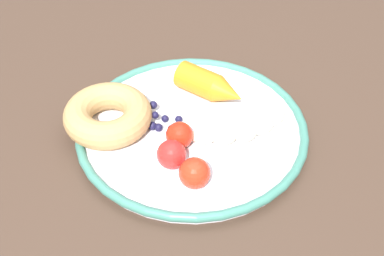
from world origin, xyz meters
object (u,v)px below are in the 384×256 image
dining_table (164,160)px  tomato_near (183,134)px  banana (243,130)px  tomato_mid (172,154)px  carrot_orange (211,86)px  donut (108,115)px  tomato_far (195,173)px  blueberry_pile (161,120)px  plate (192,130)px

dining_table → tomato_near: 0.12m
banana → tomato_mid: 0.10m
dining_table → carrot_orange: size_ratio=10.43×
donut → tomato_far: size_ratio=3.08×
banana → tomato_far: 0.10m
blueberry_pile → tomato_far: size_ratio=1.48×
dining_table → donut: 0.13m
dining_table → blueberry_pile: bearing=-112.6°
banana → blueberry_pile: 0.11m
banana → blueberry_pile: size_ratio=2.55×
tomato_near → tomato_mid: (-0.03, -0.03, 0.00)m
plate → blueberry_pile: bearing=145.5°
plate → tomato_mid: size_ratio=8.44×
dining_table → blueberry_pile: size_ratio=19.84×
blueberry_pile → carrot_orange: bearing=16.5°
plate → tomato_far: bearing=-112.6°
banana → donut: 0.18m
banana → tomato_near: 0.08m
tomato_far → plate: bearing=67.4°
tomato_near → tomato_far: 0.07m
tomato_far → dining_table: bearing=85.6°
carrot_orange → banana: bearing=-88.4°
plate → tomato_mid: 0.07m
plate → carrot_orange: (0.05, 0.05, 0.02)m
banana → donut: size_ratio=1.22×
banana → carrot_orange: size_ratio=1.34×
carrot_orange → tomato_far: 0.17m
tomato_far → tomato_near: bearing=77.8°
donut → carrot_orange: bearing=-0.6°
carrot_orange → tomato_mid: carrot_orange is taller
banana → donut: (-0.15, 0.09, 0.01)m
tomato_mid → tomato_far: size_ratio=0.96×
carrot_orange → donut: bearing=179.4°
tomato_mid → tomato_far: (0.01, -0.04, 0.00)m
plate → blueberry_pile: size_ratio=5.50×
carrot_orange → tomato_near: size_ratio=3.03×
donut → blueberry_pile: size_ratio=2.08×
carrot_orange → tomato_far: same height
banana → tomato_far: (-0.09, -0.05, 0.01)m
tomato_mid → banana: bearing=4.5°
banana → tomato_far: size_ratio=3.76×
banana → tomato_far: bearing=-152.1°
dining_table → blueberry_pile: 0.10m
plate → blueberry_pile: blueberry_pile is taller
blueberry_pile → plate: bearing=-34.5°
tomato_near → carrot_orange: bearing=44.1°
blueberry_pile → tomato_near: 0.05m
blueberry_pile → tomato_far: 0.11m
blueberry_pile → tomato_mid: 0.08m
plate → donut: bearing=153.1°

